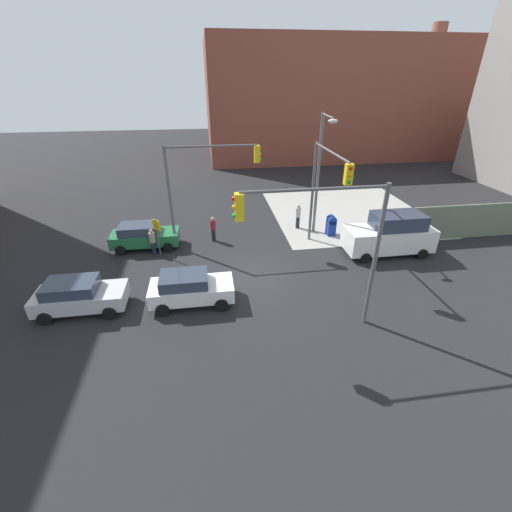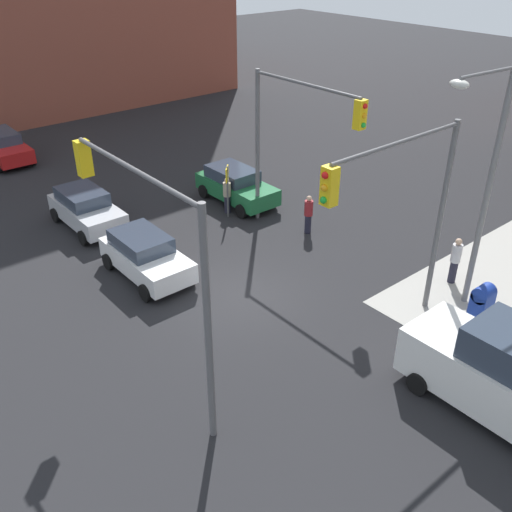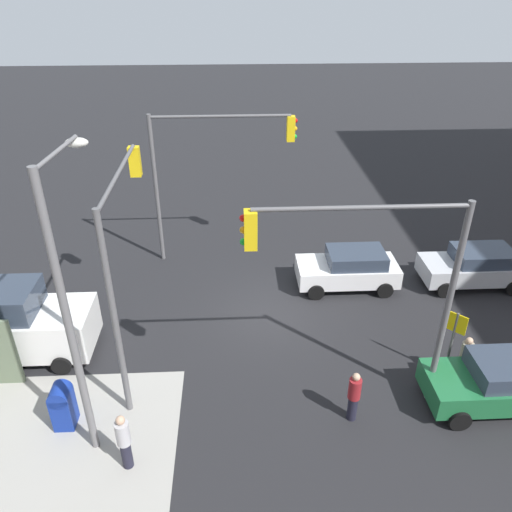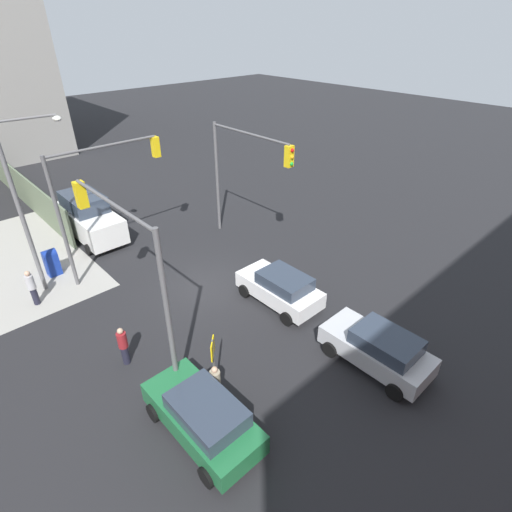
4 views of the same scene
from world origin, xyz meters
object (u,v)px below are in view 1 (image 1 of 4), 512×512
object	(u,v)px
coupe_green	(144,236)
pedestrian_crossing	(213,229)
van_white_delivery	(390,234)
traffic_signal_se_corner	(325,232)
street_lamp_corner	(320,167)
sedan_silver	(79,295)
hatchback_white	(190,288)
pedestrian_walking_north	(153,241)
mailbox_blue	(331,225)
traffic_signal_nw_corner	(205,176)
pedestrian_waiting	(298,216)
smokestack	(426,93)
traffic_signal_ne_corner	(325,181)

from	to	relation	value
coupe_green	pedestrian_crossing	size ratio (longest dim) A/B	2.50
van_white_delivery	pedestrian_crossing	bearing A→B (deg)	162.60
traffic_signal_se_corner	street_lamp_corner	size ratio (longest dim) A/B	0.81
sedan_silver	hatchback_white	world-z (taller)	same
street_lamp_corner	coupe_green	distance (m)	12.29
sedan_silver	pedestrian_walking_north	world-z (taller)	pedestrian_walking_north
mailbox_blue	pedestrian_crossing	world-z (taller)	pedestrian_crossing
sedan_silver	pedestrian_walking_north	distance (m)	6.16
traffic_signal_se_corner	pedestrian_crossing	xyz separation A→B (m)	(-4.20, 9.70, -3.78)
traffic_signal_nw_corner	sedan_silver	distance (m)	9.60
hatchback_white	pedestrian_walking_north	world-z (taller)	pedestrian_walking_north
hatchback_white	pedestrian_walking_north	distance (m)	6.12
mailbox_blue	sedan_silver	world-z (taller)	sedan_silver
traffic_signal_nw_corner	pedestrian_walking_north	world-z (taller)	traffic_signal_nw_corner
sedan_silver	pedestrian_crossing	bearing A→B (deg)	46.53
pedestrian_waiting	smokestack	bearing A→B (deg)	2.14
traffic_signal_nw_corner	traffic_signal_ne_corner	world-z (taller)	same
mailbox_blue	van_white_delivery	xyz separation A→B (m)	(2.65, -3.20, 0.52)
traffic_signal_nw_corner	mailbox_blue	distance (m)	9.36
traffic_signal_se_corner	street_lamp_corner	xyz separation A→B (m)	(2.97, 9.93, 0.04)
traffic_signal_nw_corner	traffic_signal_se_corner	xyz separation A→B (m)	(4.50, -9.00, 0.01)
pedestrian_crossing	pedestrian_waiting	world-z (taller)	pedestrian_waiting
smokestack	traffic_signal_ne_corner	bearing A→B (deg)	-129.45
pedestrian_crossing	pedestrian_waiting	xyz separation A→B (m)	(6.20, 1.30, 0.05)
smokestack	hatchback_white	distance (m)	44.71
traffic_signal_ne_corner	mailbox_blue	distance (m)	4.99
mailbox_blue	hatchback_white	distance (m)	11.76
traffic_signal_se_corner	pedestrian_crossing	size ratio (longest dim) A/B	3.82
coupe_green	pedestrian_crossing	distance (m)	4.50
smokestack	traffic_signal_se_corner	bearing A→B (deg)	-125.98
smokestack	mailbox_blue	xyz separation A→B (m)	(-21.05, -25.00, -7.06)
traffic_signal_nw_corner	mailbox_blue	xyz separation A→B (m)	(8.50, 0.50, -3.88)
traffic_signal_nw_corner	pedestrian_crossing	xyz separation A→B (m)	(0.30, 0.70, -3.76)
smokestack	mailbox_blue	world-z (taller)	smokestack
hatchback_white	coupe_green	bearing A→B (deg)	115.04
mailbox_blue	sedan_silver	bearing A→B (deg)	-155.53
smokestack	van_white_delivery	world-z (taller)	smokestack
traffic_signal_se_corner	sedan_silver	world-z (taller)	traffic_signal_se_corner
hatchback_white	pedestrian_waiting	bearing A→B (deg)	47.68
traffic_signal_se_corner	mailbox_blue	bearing A→B (deg)	67.17
pedestrian_waiting	mailbox_blue	bearing A→B (deg)	-80.29
smokestack	sedan_silver	world-z (taller)	smokestack
traffic_signal_ne_corner	pedestrian_walking_north	size ratio (longest dim) A/B	3.89
traffic_signal_se_corner	smokestack	bearing A→B (deg)	54.02
traffic_signal_nw_corner	traffic_signal_se_corner	bearing A→B (deg)	-63.42
street_lamp_corner	sedan_silver	size ratio (longest dim) A/B	1.94
coupe_green	pedestrian_walking_north	xyz separation A→B (m)	(0.68, -1.03, 0.02)
traffic_signal_ne_corner	mailbox_blue	xyz separation A→B (m)	(1.70, 2.65, -3.88)
traffic_signal_se_corner	hatchback_white	world-z (taller)	traffic_signal_se_corner
mailbox_blue	street_lamp_corner	bearing A→B (deg)	157.27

